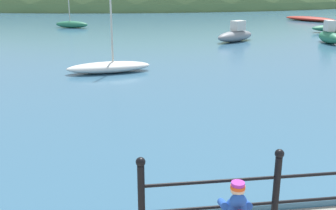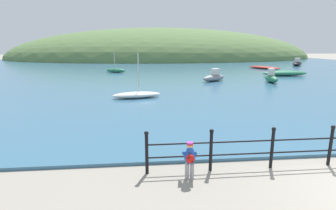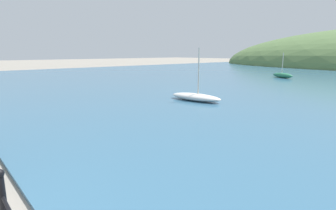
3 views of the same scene
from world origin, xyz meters
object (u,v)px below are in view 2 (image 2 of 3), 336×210
boat_mid_harbor (137,95)px  boat_nearest_quay (297,63)px  boat_red_dinghy (264,67)px  boat_far_right (285,73)px  boat_far_left (214,77)px  boat_white_sailboat (271,78)px  boat_green_fishing (116,70)px  child_in_coat (190,157)px

boat_mid_harbor → boat_nearest_quay: boat_mid_harbor is taller
boat_red_dinghy → boat_far_right: size_ratio=0.97×
boat_far_left → boat_mid_harbor: boat_mid_harbor is taller
boat_far_left → boat_far_right: 9.63m
boat_white_sailboat → boat_green_fishing: boat_green_fishing is taller
boat_mid_harbor → boat_far_left: bearing=46.2°
boat_nearest_quay → boat_red_dinghy: bearing=-146.8°
boat_far_left → boat_far_right: (8.98, 3.46, -0.09)m
boat_mid_harbor → boat_far_right: bearing=34.1°
boat_white_sailboat → boat_far_right: size_ratio=0.47×
boat_far_right → boat_green_fishing: bearing=163.7°
child_in_coat → boat_far_left: bearing=72.7°
child_in_coat → boat_nearest_quay: 43.19m
boat_mid_harbor → boat_far_right: 19.47m
boat_white_sailboat → boat_nearest_quay: 23.61m
boat_mid_harbor → boat_green_fishing: size_ratio=1.19×
child_in_coat → boat_red_dinghy: bearing=61.5°
boat_red_dinghy → boat_nearest_quay: 9.94m
child_in_coat → boat_green_fishing: (-4.39, 26.97, -0.24)m
boat_red_dinghy → boat_nearest_quay: (8.31, 5.45, 0.21)m
boat_green_fishing → boat_far_right: size_ratio=0.53×
child_in_coat → boat_mid_harbor: boat_mid_harbor is taller
boat_far_left → boat_nearest_quay: (19.00, 17.54, 0.03)m
boat_far_left → boat_white_sailboat: 5.14m
boat_white_sailboat → boat_green_fishing: 18.22m
child_in_coat → boat_nearest_quay: size_ratio=0.24×
boat_white_sailboat → boat_green_fishing: size_ratio=0.88×
boat_green_fishing → child_in_coat: bearing=-80.7°
boat_mid_harbor → boat_nearest_quay: (26.14, 25.00, 0.20)m
child_in_coat → boat_green_fishing: size_ratio=0.38×
boat_far_left → boat_red_dinghy: 16.14m
boat_far_left → boat_green_fishing: 13.46m
boat_red_dinghy → boat_green_fishing: (-20.68, -3.08, 0.07)m
boat_white_sailboat → boat_far_left: bearing=163.9°
boat_white_sailboat → boat_far_right: (4.04, 4.89, -0.11)m
boat_mid_harbor → boat_far_right: boat_mid_harbor is taller
child_in_coat → boat_mid_harbor: 10.62m
boat_mid_harbor → boat_red_dinghy: bearing=47.6°
boat_red_dinghy → boat_far_right: bearing=-101.2°
boat_mid_harbor → boat_far_right: (16.12, 10.92, 0.08)m
boat_white_sailboat → child_in_coat: bearing=-122.5°
boat_far_left → boat_red_dinghy: bearing=48.5°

